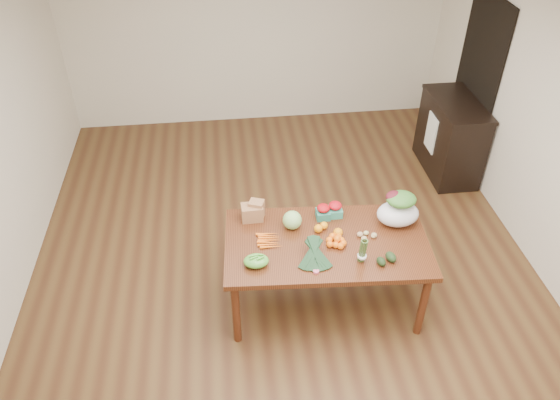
{
  "coord_description": "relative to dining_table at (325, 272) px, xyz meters",
  "views": [
    {
      "loc": [
        -0.5,
        -3.98,
        3.91
      ],
      "look_at": [
        -0.03,
        0.0,
        0.8
      ],
      "focal_mm": 35.0,
      "sensor_mm": 36.0,
      "label": 1
    }
  ],
  "objects": [
    {
      "name": "potato_a",
      "position": [
        0.3,
        0.03,
        0.4
      ],
      "size": [
        0.06,
        0.05,
        0.05
      ],
      "primitive_type": "ellipsoid",
      "color": "tan",
      "rests_on": "dining_table"
    },
    {
      "name": "room_walls",
      "position": [
        -0.31,
        0.57,
        0.97
      ],
      "size": [
        5.02,
        6.02,
        2.7
      ],
      "color": "beige",
      "rests_on": "floor"
    },
    {
      "name": "mandarin_cluster",
      "position": [
        0.08,
        -0.05,
        0.42
      ],
      "size": [
        0.19,
        0.19,
        0.1
      ],
      "primitive_type": null,
      "rotation": [
        0.0,
        0.0,
        -0.07
      ],
      "color": "#FA5E0F",
      "rests_on": "dining_table"
    },
    {
      "name": "avocado_a",
      "position": [
        0.39,
        -0.33,
        0.41
      ],
      "size": [
        0.09,
        0.11,
        0.07
      ],
      "primitive_type": "ellipsoid",
      "rotation": [
        0.0,
        0.0,
        0.3
      ],
      "color": "black",
      "rests_on": "dining_table"
    },
    {
      "name": "salad_bag",
      "position": [
        0.66,
        0.17,
        0.52
      ],
      "size": [
        0.39,
        0.31,
        0.29
      ],
      "primitive_type": null,
      "rotation": [
        0.0,
        0.0,
        -0.07
      ],
      "color": "silver",
      "rests_on": "dining_table"
    },
    {
      "name": "orange_a",
      "position": [
        -0.05,
        0.13,
        0.41
      ],
      "size": [
        0.08,
        0.08,
        0.08
      ],
      "primitive_type": "sphere",
      "color": "#FFA60F",
      "rests_on": "dining_table"
    },
    {
      "name": "asparagus_bundle",
      "position": [
        0.24,
        -0.28,
        0.5
      ],
      "size": [
        0.09,
        0.12,
        0.26
      ],
      "primitive_type": null,
      "rotation": [
        0.15,
        0.0,
        -0.07
      ],
      "color": "#537736",
      "rests_on": "dining_table"
    },
    {
      "name": "potato_e",
      "position": [
        0.41,
        0.0,
        0.39
      ],
      "size": [
        0.05,
        0.04,
        0.04
      ],
      "primitive_type": "ellipsoid",
      "color": "#DAB17E",
      "rests_on": "dining_table"
    },
    {
      "name": "paper_bag",
      "position": [
        -0.61,
        0.38,
        0.46
      ],
      "size": [
        0.27,
        0.23,
        0.18
      ],
      "primitive_type": null,
      "rotation": [
        0.0,
        0.0,
        -0.07
      ],
      "color": "#A17248",
      "rests_on": "dining_table"
    },
    {
      "name": "strawberry_basket_a",
      "position": [
        0.02,
        0.32,
        0.43
      ],
      "size": [
        0.13,
        0.13,
        0.11
      ],
      "primitive_type": null,
      "rotation": [
        0.0,
        0.0,
        -0.07
      ],
      "color": "red",
      "rests_on": "dining_table"
    },
    {
      "name": "strawberry_basket_b",
      "position": [
        0.14,
        0.34,
        0.43
      ],
      "size": [
        0.13,
        0.13,
        0.11
      ],
      "primitive_type": null,
      "rotation": [
        0.0,
        0.0,
        -0.07
      ],
      "color": "red",
      "rests_on": "dining_table"
    },
    {
      "name": "potato_d",
      "position": [
        0.35,
        0.05,
        0.4
      ],
      "size": [
        0.05,
        0.04,
        0.04
      ],
      "primitive_type": "ellipsoid",
      "color": "tan",
      "rests_on": "dining_table"
    },
    {
      "name": "orange_b",
      "position": [
        0.0,
        0.17,
        0.41
      ],
      "size": [
        0.07,
        0.07,
        0.07
      ],
      "primitive_type": "sphere",
      "color": "orange",
      "rests_on": "dining_table"
    },
    {
      "name": "snap_pea_bag",
      "position": [
        -0.63,
        -0.21,
        0.42
      ],
      "size": [
        0.21,
        0.16,
        0.09
      ],
      "primitive_type": "ellipsoid",
      "color": "green",
      "rests_on": "dining_table"
    },
    {
      "name": "cabbage",
      "position": [
        -0.27,
        0.22,
        0.46
      ],
      "size": [
        0.17,
        0.17,
        0.17
      ],
      "primitive_type": "sphere",
      "color": "#A7D47A",
      "rests_on": "dining_table"
    },
    {
      "name": "floor",
      "position": [
        -0.31,
        0.57,
        -0.38
      ],
      "size": [
        6.0,
        6.0,
        0.0
      ],
      "primitive_type": "plane",
      "color": "brown",
      "rests_on": "ground"
    },
    {
      "name": "dish_towel",
      "position": [
        1.65,
        1.97,
        0.18
      ],
      "size": [
        0.02,
        0.28,
        0.45
      ],
      "primitive_type": "cube",
      "color": "white",
      "rests_on": "cabinet"
    },
    {
      "name": "cabinet",
      "position": [
        1.91,
        1.97,
        0.1
      ],
      "size": [
        0.52,
        1.02,
        0.94
      ],
      "primitive_type": "cube",
      "color": "black",
      "rests_on": "floor"
    },
    {
      "name": "carrots",
      "position": [
        -0.49,
        0.06,
        0.39
      ],
      "size": [
        0.23,
        0.23,
        0.03
      ],
      "primitive_type": null,
      "rotation": [
        0.0,
        0.0,
        -0.07
      ],
      "color": "orange",
      "rests_on": "dining_table"
    },
    {
      "name": "kale_bunch",
      "position": [
        -0.15,
        -0.25,
        0.45
      ],
      "size": [
        0.35,
        0.42,
        0.16
      ],
      "primitive_type": null,
      "rotation": [
        0.0,
        0.0,
        -0.07
      ],
      "color": "black",
      "rests_on": "dining_table"
    },
    {
      "name": "potato_c",
      "position": [
        0.41,
        0.01,
        0.4
      ],
      "size": [
        0.05,
        0.05,
        0.05
      ],
      "primitive_type": "ellipsoid",
      "color": "tan",
      "rests_on": "dining_table"
    },
    {
      "name": "avocado_b",
      "position": [
        0.48,
        -0.29,
        0.41
      ],
      "size": [
        0.11,
        0.13,
        0.08
      ],
      "primitive_type": "ellipsoid",
      "rotation": [
        0.0,
        0.0,
        0.3
      ],
      "color": "black",
      "rests_on": "dining_table"
    },
    {
      "name": "dining_table",
      "position": [
        0.0,
        0.0,
        0.0
      ],
      "size": [
        1.81,
        1.09,
        0.75
      ],
      "primitive_type": "cube",
      "rotation": [
        0.0,
        0.0,
        -0.07
      ],
      "color": "#562B14",
      "rests_on": "floor"
    },
    {
      "name": "potato_b",
      "position": [
        0.32,
        -0.02,
        0.4
      ],
      "size": [
        0.05,
        0.05,
        0.04
      ],
      "primitive_type": "ellipsoid",
      "color": "tan",
      "rests_on": "dining_table"
    },
    {
      "name": "doorway_dark",
      "position": [
        2.17,
        2.17,
        0.68
      ],
      "size": [
        0.02,
        1.0,
        2.1
      ],
      "primitive_type": "cube",
      "color": "black",
      "rests_on": "floor"
    },
    {
      "name": "orange_c",
      "position": [
        0.11,
        0.06,
        0.42
      ],
      "size": [
        0.08,
        0.08,
        0.08
      ],
      "primitive_type": "sphere",
      "color": "#F9A50F",
      "rests_on": "dining_table"
    }
  ]
}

